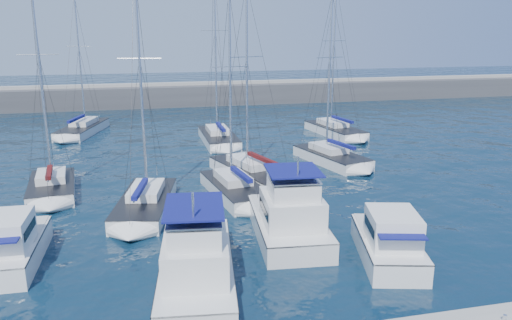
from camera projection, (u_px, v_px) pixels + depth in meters
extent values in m
plane|color=black|center=(244.00, 240.00, 28.03)|extent=(220.00, 220.00, 0.00)
cube|color=#424244|center=(175.00, 98.00, 76.71)|extent=(160.00, 6.00, 4.00)
cube|color=gray|center=(174.00, 84.00, 76.14)|extent=(160.00, 1.20, 0.50)
cylinder|color=silver|center=(505.00, 318.00, 19.25)|extent=(0.16, 0.16, 0.25)
cube|color=white|center=(14.00, 255.00, 25.26)|extent=(2.75, 6.53, 1.60)
cube|color=#262628|center=(12.00, 242.00, 25.07)|extent=(2.80, 6.53, 0.08)
cube|color=white|center=(6.00, 232.00, 24.10)|extent=(2.28, 3.05, 1.60)
cube|color=black|center=(5.00, 231.00, 24.08)|extent=(2.31, 2.45, 0.45)
cube|color=silver|center=(197.00, 274.00, 23.37)|extent=(4.41, 9.84, 1.60)
cube|color=#262628|center=(197.00, 259.00, 23.18)|extent=(4.48, 9.85, 0.08)
cube|color=silver|center=(196.00, 253.00, 21.84)|extent=(3.29, 4.72, 1.60)
cube|color=black|center=(196.00, 252.00, 21.82)|extent=(3.23, 3.85, 0.45)
cube|color=silver|center=(195.00, 228.00, 21.33)|extent=(2.58, 3.34, 0.90)
cube|color=navy|center=(194.00, 206.00, 21.07)|extent=(2.91, 3.81, 0.08)
cube|color=silver|center=(288.00, 229.00, 28.49)|extent=(4.36, 8.23, 1.60)
cube|color=#262628|center=(288.00, 217.00, 28.30)|extent=(4.44, 8.24, 0.08)
cube|color=silver|center=(292.00, 209.00, 27.16)|extent=(3.41, 3.95, 1.60)
cube|color=black|center=(292.00, 208.00, 27.13)|extent=(3.41, 3.23, 0.45)
cube|color=silver|center=(293.00, 188.00, 26.64)|extent=(2.70, 2.80, 0.90)
cube|color=navy|center=(293.00, 170.00, 26.38)|extent=(3.04, 3.19, 0.08)
cube|color=white|center=(387.00, 251.00, 25.76)|extent=(4.23, 6.80, 1.60)
cube|color=#262628|center=(388.00, 237.00, 25.56)|extent=(4.28, 6.81, 0.08)
cube|color=white|center=(393.00, 228.00, 24.60)|extent=(2.98, 3.42, 1.60)
cube|color=black|center=(393.00, 226.00, 24.58)|extent=(2.87, 2.86, 0.45)
cube|color=navy|center=(399.00, 232.00, 23.41)|extent=(2.59, 2.41, 0.07)
cube|color=silver|center=(52.00, 190.00, 35.66)|extent=(3.72, 7.20, 1.30)
cube|color=#262628|center=(51.00, 182.00, 35.50)|extent=(3.78, 7.21, 0.06)
cube|color=silver|center=(51.00, 176.00, 35.81)|extent=(2.26, 3.22, 0.55)
cylinder|color=silver|center=(40.00, 75.00, 34.21)|extent=(0.18, 0.18, 13.90)
cylinder|color=silver|center=(49.00, 174.00, 34.33)|extent=(0.49, 3.45, 0.12)
cube|color=#490E0F|center=(49.00, 172.00, 34.20)|extent=(0.68, 3.13, 0.28)
cube|color=white|center=(145.00, 206.00, 32.44)|extent=(4.56, 8.78, 1.30)
cube|color=#262628|center=(145.00, 197.00, 32.27)|extent=(4.61, 8.79, 0.06)
cube|color=white|center=(146.00, 190.00, 32.70)|extent=(2.62, 3.97, 0.55)
cylinder|color=silver|center=(141.00, 81.00, 31.17)|extent=(0.18, 0.18, 13.79)
cylinder|color=silver|center=(140.00, 191.00, 30.84)|extent=(0.92, 4.13, 0.12)
cube|color=navy|center=(140.00, 189.00, 30.70)|extent=(1.07, 3.76, 0.28)
cube|color=silver|center=(235.00, 192.00, 35.30)|extent=(4.06, 8.15, 1.30)
cube|color=#262628|center=(235.00, 183.00, 35.14)|extent=(4.12, 8.16, 0.06)
cube|color=silver|center=(233.00, 177.00, 35.49)|extent=(2.39, 3.66, 0.55)
cylinder|color=silver|center=(230.00, 85.00, 34.08)|extent=(0.18, 0.18, 12.60)
cylinder|color=silver|center=(241.00, 176.00, 33.86)|extent=(0.72, 3.87, 0.12)
cube|color=navy|center=(241.00, 174.00, 33.74)|extent=(0.88, 3.52, 0.28)
cube|color=white|center=(253.00, 175.00, 39.35)|extent=(5.78, 10.06, 1.30)
cube|color=#262628|center=(253.00, 167.00, 39.19)|extent=(5.84, 10.07, 0.06)
cube|color=white|center=(249.00, 162.00, 39.60)|extent=(3.16, 4.59, 0.55)
cylinder|color=silver|center=(247.00, 74.00, 38.14)|extent=(0.18, 0.18, 13.29)
cylinder|color=silver|center=(263.00, 161.00, 37.77)|extent=(1.52, 4.61, 0.12)
cube|color=#490E0F|center=(263.00, 159.00, 37.64)|extent=(1.60, 4.22, 0.28)
cube|color=silver|center=(331.00, 159.00, 43.97)|extent=(4.92, 8.46, 1.30)
cube|color=#262628|center=(332.00, 153.00, 43.81)|extent=(4.98, 8.47, 0.06)
cube|color=silver|center=(328.00, 148.00, 44.15)|extent=(2.77, 3.86, 0.55)
cylinder|color=silver|center=(329.00, 73.00, 42.71)|extent=(0.18, 0.18, 12.77)
cylinder|color=silver|center=(340.00, 146.00, 42.57)|extent=(1.12, 3.88, 0.12)
cube|color=navy|center=(341.00, 144.00, 42.44)|extent=(1.25, 3.55, 0.28)
cube|color=silver|center=(83.00, 131.00, 56.19)|extent=(5.40, 9.89, 1.30)
cube|color=#262628|center=(82.00, 125.00, 56.03)|extent=(5.45, 9.90, 0.06)
cube|color=silver|center=(84.00, 122.00, 56.52)|extent=(2.98, 4.50, 0.55)
cylinder|color=silver|center=(80.00, 59.00, 55.07)|extent=(0.18, 0.18, 13.52)
cylinder|color=silver|center=(77.00, 120.00, 54.44)|extent=(1.37, 4.58, 0.12)
cube|color=navy|center=(76.00, 119.00, 54.31)|extent=(1.46, 4.18, 0.28)
cube|color=white|center=(219.00, 140.00, 51.71)|extent=(3.13, 9.14, 1.30)
cube|color=#262628|center=(218.00, 134.00, 51.55)|extent=(3.19, 9.14, 0.06)
cube|color=white|center=(218.00, 130.00, 52.01)|extent=(2.03, 4.00, 0.55)
cylinder|color=silver|center=(215.00, 47.00, 50.17)|extent=(0.18, 0.18, 16.40)
cylinder|color=silver|center=(220.00, 128.00, 50.04)|extent=(0.14, 4.56, 0.12)
cube|color=navy|center=(221.00, 127.00, 49.91)|extent=(0.36, 4.11, 0.28)
cube|color=white|center=(335.00, 132.00, 55.59)|extent=(4.41, 9.18, 1.30)
cube|color=#262628|center=(335.00, 126.00, 55.43)|extent=(4.47, 9.19, 0.06)
cube|color=white|center=(333.00, 123.00, 55.84)|extent=(2.56, 4.12, 0.55)
cylinder|color=silver|center=(334.00, 54.00, 54.21)|extent=(0.18, 0.18, 14.56)
cylinder|color=silver|center=(342.00, 121.00, 54.03)|extent=(0.84, 4.37, 0.12)
cube|color=navy|center=(342.00, 119.00, 53.90)|extent=(1.00, 3.97, 0.28)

